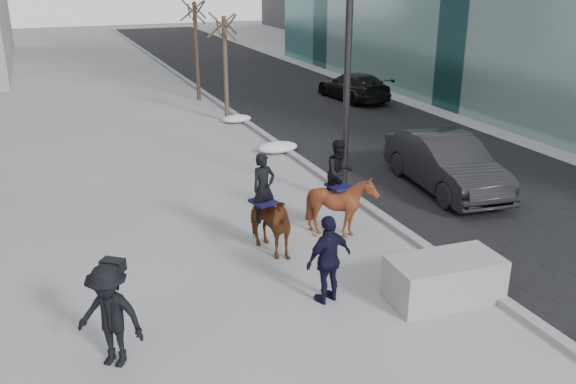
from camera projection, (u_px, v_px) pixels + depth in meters
name	position (u px, v px, depth m)	size (l,w,h in m)	color
ground	(310.00, 279.00, 12.47)	(120.00, 120.00, 0.00)	gray
road	(369.00, 131.00, 23.63)	(8.00, 90.00, 0.01)	black
curb	(272.00, 140.00, 22.19)	(0.25, 90.00, 0.12)	gray
planter	(444.00, 279.00, 11.61)	(2.13, 1.07, 0.85)	gray
car_near	(446.00, 163.00, 17.25)	(1.66, 4.77, 1.57)	black
car_far	(353.00, 86.00, 28.97)	(1.82, 4.48, 1.30)	black
tree_near	(225.00, 64.00, 24.34)	(1.20, 1.20, 4.66)	#3D2D24
tree_far	(196.00, 47.00, 28.29)	(1.20, 1.20, 5.00)	#3C2A23
mounted_left	(266.00, 218.00, 13.36)	(1.19, 1.89, 2.27)	#4B230F
mounted_right	(341.00, 198.00, 14.24)	(1.36, 1.49, 2.31)	#4C240F
feeder	(329.00, 259.00, 11.39)	(1.10, 0.98, 1.75)	black
camera_crew	(110.00, 316.00, 9.54)	(1.30, 1.21, 1.75)	black
lamppost	(348.00, 11.00, 14.86)	(0.25, 1.40, 9.09)	black
snow_piles	(260.00, 135.00, 22.47)	(1.40, 5.43, 0.35)	silver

